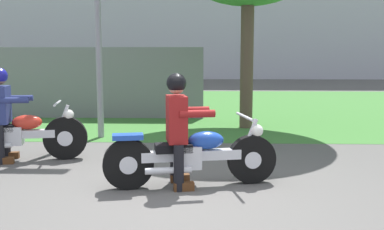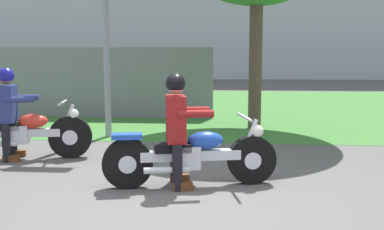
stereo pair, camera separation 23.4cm
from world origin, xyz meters
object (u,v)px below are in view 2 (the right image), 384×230
(motorcycle_lead, at_px, (191,156))
(rider_lead, at_px, (177,121))
(rider_follow, at_px, (9,106))
(motorcycle_follow, at_px, (22,134))

(motorcycle_lead, height_order, rider_lead, rider_lead)
(motorcycle_lead, height_order, rider_follow, rider_follow)
(rider_lead, xyz_separation_m, motorcycle_follow, (-2.54, 1.23, -0.41))
(motorcycle_lead, bearing_deg, rider_lead, 179.12)
(motorcycle_follow, relative_size, rider_follow, 1.49)
(rider_lead, distance_m, motorcycle_follow, 2.85)
(motorcycle_lead, xyz_separation_m, rider_follow, (-2.87, 1.16, 0.45))
(motorcycle_lead, relative_size, rider_follow, 1.50)
(rider_lead, xyz_separation_m, rider_follow, (-2.71, 1.20, 0.02))
(motorcycle_lead, bearing_deg, motorcycle_follow, 144.45)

